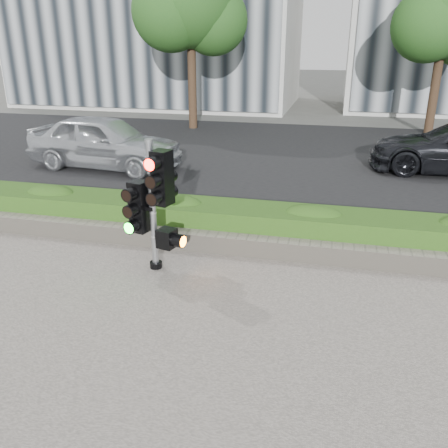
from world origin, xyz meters
name	(u,v)px	position (x,y,z in m)	size (l,w,h in m)	color
ground	(199,305)	(0.00, 0.00, 0.00)	(120.00, 120.00, 0.00)	#51514C
sidewalk	(129,429)	(0.00, -2.50, 0.01)	(16.00, 11.00, 0.03)	#9E9389
road	(281,156)	(0.00, 10.00, 0.01)	(60.00, 13.00, 0.02)	black
curb	(241,226)	(0.00, 3.15, 0.06)	(60.00, 0.25, 0.12)	gray
stone_wall	(227,244)	(0.00, 1.90, 0.20)	(12.00, 0.32, 0.34)	gray
hedge	(235,223)	(0.00, 2.55, 0.37)	(12.00, 1.00, 0.68)	#4F8D2B
tree_left	(190,4)	(-4.52, 14.56, 5.04)	(4.61, 4.03, 7.34)	black
tree_right	(445,18)	(5.48, 15.55, 4.48)	(4.10, 3.58, 6.53)	black
traffic_signal	(155,199)	(-1.02, 1.02, 1.26)	(0.82, 0.66, 2.23)	black
car_silver	(104,142)	(-5.04, 7.11, 0.82)	(1.90, 4.72, 1.61)	silver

